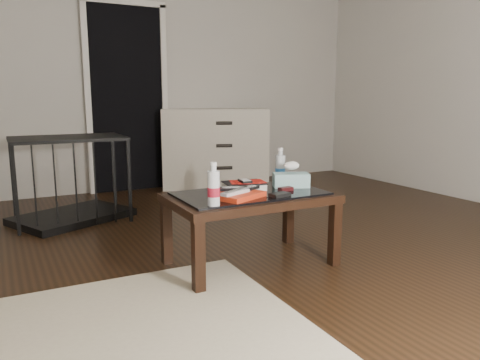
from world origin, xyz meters
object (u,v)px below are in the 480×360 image
object	(u,v)px
dresser	(214,148)
water_bottle_right	(280,165)
coffee_table	(250,203)
water_bottle_left	(214,184)
tissue_box	(291,180)
textbook	(244,186)
pet_crate	(71,193)

from	to	relation	value
dresser	water_bottle_right	size ratio (longest dim) A/B	5.45
coffee_table	dresser	size ratio (longest dim) A/B	0.77
water_bottle_left	water_bottle_right	world-z (taller)	same
coffee_table	tissue_box	world-z (taller)	tissue_box
dresser	textbook	distance (m)	2.51
dresser	water_bottle_right	distance (m)	2.32
pet_crate	water_bottle_left	size ratio (longest dim) A/B	4.49
water_bottle_left	tissue_box	bearing A→B (deg)	20.06
textbook	water_bottle_right	bearing A→B (deg)	25.15
dresser	pet_crate	world-z (taller)	dresser
water_bottle_left	dresser	bearing A→B (deg)	65.25
pet_crate	water_bottle_right	distance (m)	1.89
water_bottle_left	water_bottle_right	distance (m)	0.80
dresser	tissue_box	world-z (taller)	dresser
coffee_table	dresser	world-z (taller)	dresser
dresser	textbook	size ratio (longest dim) A/B	5.19
coffee_table	pet_crate	xyz separation A→B (m)	(-0.83, 1.63, -0.17)
pet_crate	tissue_box	distance (m)	1.99
pet_crate	tissue_box	world-z (taller)	pet_crate
pet_crate	tissue_box	size ratio (longest dim) A/B	4.65
pet_crate	textbook	xyz separation A→B (m)	(0.84, -1.53, 0.25)
pet_crate	textbook	distance (m)	1.77
coffee_table	water_bottle_right	distance (m)	0.44
dresser	pet_crate	xyz separation A→B (m)	(-1.72, -0.82, -0.22)
coffee_table	textbook	size ratio (longest dim) A/B	4.00
pet_crate	water_bottle_right	xyz separation A→B (m)	(1.18, -1.43, 0.35)
water_bottle_left	tissue_box	xyz separation A→B (m)	(0.67, 0.24, -0.07)
dresser	tissue_box	distance (m)	2.49
coffee_table	textbook	bearing A→B (deg)	84.33
water_bottle_right	tissue_box	world-z (taller)	water_bottle_right
pet_crate	water_bottle_left	distance (m)	1.94
pet_crate	water_bottle_right	bearing A→B (deg)	-75.52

